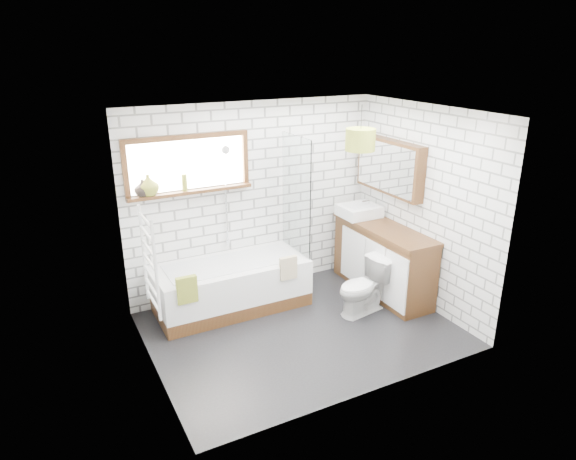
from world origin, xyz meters
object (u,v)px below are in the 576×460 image
toilet (363,287)px  pendant (360,140)px  vanity (383,259)px  basin (359,211)px  bathtub (231,285)px

toilet → pendant: size_ratio=1.97×
vanity → toilet: (-0.56, -0.37, -0.12)m
basin → pendant: 1.31m
bathtub → basin: 2.02m
basin → pendant: pendant is taller
basin → pendant: bearing=-127.8°
basin → toilet: size_ratio=0.74×
vanity → basin: size_ratio=3.16×
bathtub → pendant: pendant is taller
basin → toilet: basin is taller
toilet → pendant: (0.07, 0.31, 1.75)m
basin → pendant: size_ratio=1.47×
bathtub → pendant: size_ratio=5.33×
basin → toilet: 1.20m
bathtub → vanity: size_ratio=1.15×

